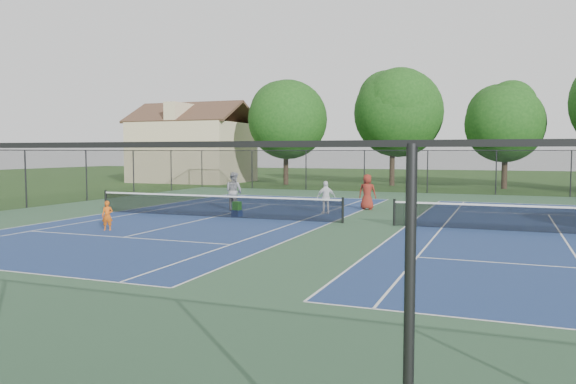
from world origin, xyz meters
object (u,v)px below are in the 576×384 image
at_px(ball_crate, 237,213).
at_px(clapboard_house, 193,150).
at_px(tree_back_b, 393,108).
at_px(tree_back_a, 286,116).
at_px(tree_back_c, 506,118).
at_px(bystander_a, 326,197).
at_px(child_player, 107,216).
at_px(ball_hopper, 237,206).
at_px(instructor, 234,191).
at_px(bystander_c, 367,192).

bearing_deg(ball_crate, clapboard_house, 124.59).
relative_size(tree_back_b, clapboard_house, 0.93).
bearing_deg(ball_crate, tree_back_a, 106.32).
xyz_separation_m(tree_back_c, bystander_a, (-7.73, -21.93, -4.71)).
bearing_deg(bystander_a, tree_back_a, -97.59).
relative_size(child_player, bystander_a, 0.72).
distance_m(tree_back_c, ball_hopper, 27.33).
height_order(tree_back_a, child_player, tree_back_a).
xyz_separation_m(instructor, bystander_c, (6.10, 2.79, -0.06)).
distance_m(tree_back_c, instructor, 25.79).
bearing_deg(tree_back_c, tree_back_a, -176.82).
relative_size(child_player, ball_crate, 2.79).
distance_m(bystander_a, bystander_c, 2.93).
distance_m(tree_back_c, child_player, 33.48).
bearing_deg(tree_back_a, instructor, -75.31).
distance_m(tree_back_a, ball_crate, 25.14).
bearing_deg(tree_back_b, instructor, -98.52).
distance_m(tree_back_b, tree_back_c, 9.12).
distance_m(bystander_c, ball_crate, 7.04).
bearing_deg(instructor, clapboard_house, -40.55).
relative_size(tree_back_b, bystander_c, 5.59).
height_order(instructor, bystander_c, instructor).
xyz_separation_m(tree_back_c, bystander_c, (-6.37, -19.34, -4.58)).
bearing_deg(tree_back_c, child_player, -114.31).
bearing_deg(instructor, bystander_c, -141.07).
bearing_deg(instructor, tree_back_a, -60.94).
height_order(tree_back_a, bystander_a, tree_back_a).
height_order(tree_back_c, bystander_a, tree_back_c).
bearing_deg(bystander_c, tree_back_b, -83.81).
height_order(tree_back_c, ball_crate, tree_back_c).
distance_m(bystander_c, ball_hopper, 7.01).
relative_size(tree_back_c, ball_hopper, 22.10).
relative_size(tree_back_a, ball_crate, 22.97).
bearing_deg(ball_crate, bystander_c, 47.10).
distance_m(instructor, bystander_a, 4.74).
height_order(tree_back_c, bystander_c, tree_back_c).
bearing_deg(instructor, child_player, 96.12).
bearing_deg(clapboard_house, ball_hopper, -55.41).
xyz_separation_m(child_player, ball_hopper, (2.50, 5.72, -0.06)).
distance_m(tree_back_a, ball_hopper, 25.07).
height_order(tree_back_a, tree_back_b, tree_back_b).
xyz_separation_m(tree_back_a, tree_back_c, (18.00, 1.00, -0.56)).
bearing_deg(bystander_a, tree_back_b, -120.56).
height_order(tree_back_b, ball_hopper, tree_back_b).
relative_size(tree_back_c, clapboard_house, 0.78).
xyz_separation_m(bystander_c, ball_hopper, (-4.76, -5.13, -0.40)).
distance_m(clapboard_house, ball_crate, 29.86).
height_order(tree_back_b, bystander_c, tree_back_b).
relative_size(bystander_a, bystander_c, 0.87).
height_order(bystander_a, ball_crate, bystander_a).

